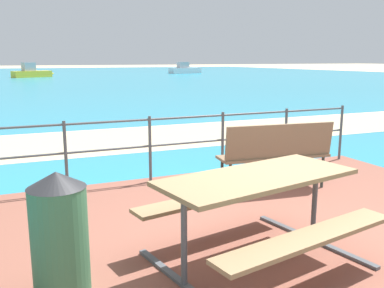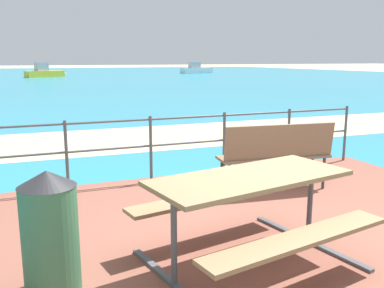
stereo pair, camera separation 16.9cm
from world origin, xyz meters
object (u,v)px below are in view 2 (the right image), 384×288
at_px(picnic_table, 250,198).
at_px(boat_far, 197,69).
at_px(park_bench, 277,151).
at_px(boat_near, 45,72).
at_px(trash_bin, 50,232).

bearing_deg(picnic_table, boat_far, 57.38).
xyz_separation_m(park_bench, boat_near, (-0.99, 40.48, -0.15)).
distance_m(park_bench, boat_far, 48.63).
relative_size(trash_bin, boat_far, 0.20).
xyz_separation_m(park_bench, trash_bin, (-2.98, -1.52, -0.08)).
bearing_deg(trash_bin, boat_near, 87.29).
height_order(trash_bin, boat_near, boat_near).
height_order(picnic_table, trash_bin, trash_bin).
distance_m(picnic_table, boat_near, 42.15).
relative_size(picnic_table, boat_near, 0.47).
bearing_deg(boat_far, boat_near, -175.54).
distance_m(picnic_table, boat_far, 50.67).
bearing_deg(trash_bin, park_bench, 27.00).
distance_m(trash_bin, boat_near, 42.05).
relative_size(park_bench, trash_bin, 1.63).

